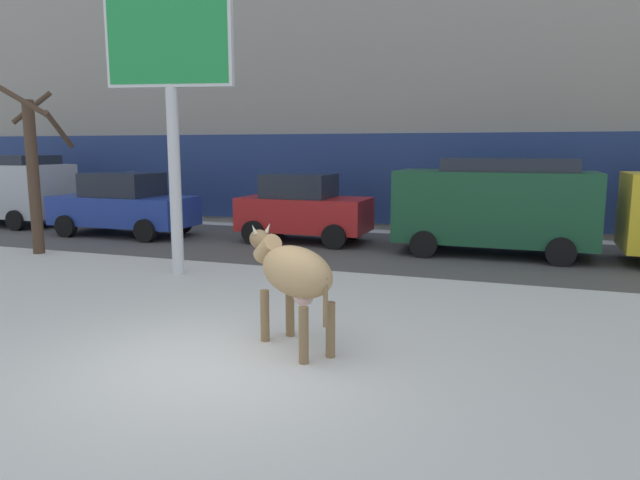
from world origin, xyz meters
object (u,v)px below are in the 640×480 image
object	(u,v)px
car_darkgreen_van	(495,204)
pedestrian_far_left	(131,195)
car_blue_sedan	(124,205)
billboard	(170,57)
bare_tree_left_lot	(34,166)
pedestrian_by_cars	(134,195)
car_red_hatchback	(303,208)
car_silver_van	(3,188)
cow_tan	(293,273)

from	to	relation	value
car_darkgreen_van	pedestrian_far_left	distance (m)	13.06
car_blue_sedan	pedestrian_far_left	xyz separation A→B (m)	(-2.27, 3.29, -0.03)
billboard	bare_tree_left_lot	size ratio (longest dim) A/B	1.37
pedestrian_by_cars	bare_tree_left_lot	world-z (taller)	bare_tree_left_lot
car_blue_sedan	car_red_hatchback	distance (m)	5.45
billboard	pedestrian_far_left	world-z (taller)	billboard
car_darkgreen_van	pedestrian_far_left	size ratio (longest dim) A/B	2.66
billboard	car_darkgreen_van	size ratio (longest dim) A/B	1.21
car_red_hatchback	bare_tree_left_lot	distance (m)	6.76
car_silver_van	bare_tree_left_lot	size ratio (longest dim) A/B	1.14
cow_tan	bare_tree_left_lot	world-z (taller)	bare_tree_left_lot
car_silver_van	car_blue_sedan	xyz separation A→B (m)	(5.32, -0.64, -0.33)
car_red_hatchback	pedestrian_by_cars	bearing A→B (deg)	160.74
car_silver_van	pedestrian_by_cars	xyz separation A→B (m)	(3.19, 2.65, -0.36)
car_silver_van	bare_tree_left_lot	distance (m)	6.55
cow_tan	billboard	size ratio (longest dim) A/B	0.32
billboard	car_darkgreen_van	bearing A→B (deg)	35.63
cow_tan	pedestrian_by_cars	world-z (taller)	pedestrian_by_cars
billboard	pedestrian_far_left	distance (m)	10.46
cow_tan	pedestrian_far_left	size ratio (longest dim) A/B	1.02
car_silver_van	car_darkgreen_van	distance (m)	15.76
pedestrian_by_cars	car_red_hatchback	bearing A→B (deg)	-19.26
cow_tan	pedestrian_far_left	bearing A→B (deg)	134.96
car_darkgreen_van	bare_tree_left_lot	bearing A→B (deg)	-161.57
pedestrian_by_cars	car_blue_sedan	bearing A→B (deg)	-57.15
billboard	car_red_hatchback	world-z (taller)	billboard
car_silver_van	car_red_hatchback	world-z (taller)	car_silver_van
billboard	car_silver_van	world-z (taller)	billboard
car_silver_van	pedestrian_by_cars	bearing A→B (deg)	39.68
car_blue_sedan	pedestrian_by_cars	world-z (taller)	car_blue_sedan
car_blue_sedan	pedestrian_far_left	distance (m)	4.00
car_darkgreen_van	bare_tree_left_lot	xyz separation A→B (m)	(-10.49, -3.50, 0.88)
car_silver_van	bare_tree_left_lot	bearing A→B (deg)	-35.73
billboard	car_blue_sedan	xyz separation A→B (m)	(-4.41, 3.98, -3.41)
car_red_hatchback	car_darkgreen_van	world-z (taller)	car_darkgreen_van
car_silver_van	car_darkgreen_van	bearing A→B (deg)	-1.08
car_silver_van	pedestrian_far_left	world-z (taller)	car_silver_van
car_darkgreen_van	pedestrian_far_left	xyz separation A→B (m)	(-12.72, 2.95, -0.36)
billboard	car_blue_sedan	world-z (taller)	billboard
pedestrian_by_cars	bare_tree_left_lot	size ratio (longest dim) A/B	0.43
car_blue_sedan	billboard	bearing A→B (deg)	-42.08
car_darkgreen_van	pedestrian_far_left	world-z (taller)	car_darkgreen_van
car_red_hatchback	billboard	bearing A→B (deg)	-102.12
car_darkgreen_van	pedestrian_by_cars	world-z (taller)	car_darkgreen_van
cow_tan	car_blue_sedan	size ratio (longest dim) A/B	0.42
cow_tan	car_darkgreen_van	bearing A→B (deg)	74.68
car_silver_van	pedestrian_far_left	size ratio (longest dim) A/B	2.66
car_silver_van	bare_tree_left_lot	world-z (taller)	bare_tree_left_lot
car_silver_van	pedestrian_far_left	distance (m)	4.05
cow_tan	billboard	distance (m)	6.14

